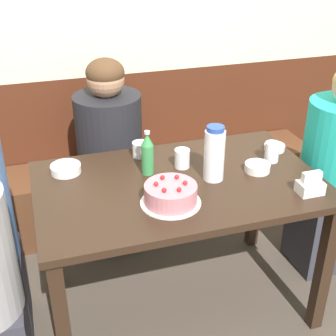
% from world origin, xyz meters
% --- Properties ---
extents(ground_plane, '(12.00, 12.00, 0.00)m').
position_xyz_m(ground_plane, '(0.00, 0.00, 0.00)').
color(ground_plane, '#4C4238').
extents(back_wall, '(4.80, 0.04, 2.50)m').
position_xyz_m(back_wall, '(0.00, 1.05, 1.25)').
color(back_wall, '#4C2314').
rests_on(back_wall, ground_plane).
extents(bench_seat, '(2.38, 0.38, 0.43)m').
position_xyz_m(bench_seat, '(0.00, 0.83, 0.21)').
color(bench_seat, '#56331E').
rests_on(bench_seat, ground_plane).
extents(dining_table, '(1.31, 0.81, 0.74)m').
position_xyz_m(dining_table, '(0.00, 0.00, 0.65)').
color(dining_table, black).
rests_on(dining_table, ground_plane).
extents(birthday_cake, '(0.26, 0.26, 0.11)m').
position_xyz_m(birthday_cake, '(-0.09, -0.17, 0.79)').
color(birthday_cake, white).
rests_on(birthday_cake, dining_table).
extents(water_pitcher, '(0.09, 0.09, 0.26)m').
position_xyz_m(water_pitcher, '(0.16, -0.02, 0.87)').
color(water_pitcher, white).
rests_on(water_pitcher, dining_table).
extents(soju_bottle, '(0.06, 0.06, 0.22)m').
position_xyz_m(soju_bottle, '(-0.12, 0.12, 0.85)').
color(soju_bottle, '#388E4C').
rests_on(soju_bottle, dining_table).
extents(napkin_holder, '(0.11, 0.08, 0.11)m').
position_xyz_m(napkin_holder, '(0.52, -0.27, 0.78)').
color(napkin_holder, white).
rests_on(napkin_holder, dining_table).
extents(bowl_soup_white, '(0.11, 0.11, 0.03)m').
position_xyz_m(bowl_soup_white, '(0.58, 0.16, 0.76)').
color(bowl_soup_white, white).
rests_on(bowl_soup_white, dining_table).
extents(bowl_rice_small, '(0.12, 0.12, 0.04)m').
position_xyz_m(bowl_rice_small, '(0.39, -0.02, 0.76)').
color(bowl_rice_small, white).
rests_on(bowl_rice_small, dining_table).
extents(bowl_side_dish, '(0.14, 0.14, 0.04)m').
position_xyz_m(bowl_side_dish, '(-0.49, 0.24, 0.76)').
color(bowl_side_dish, white).
rests_on(bowl_side_dish, dining_table).
extents(glass_water_tall, '(0.07, 0.07, 0.10)m').
position_xyz_m(glass_water_tall, '(0.50, 0.06, 0.79)').
color(glass_water_tall, silver).
rests_on(glass_water_tall, dining_table).
extents(glass_tumbler_short, '(0.08, 0.08, 0.08)m').
position_xyz_m(glass_tumbler_short, '(-0.11, 0.30, 0.78)').
color(glass_tumbler_short, silver).
rests_on(glass_tumbler_short, dining_table).
extents(glass_shot_small, '(0.07, 0.07, 0.09)m').
position_xyz_m(glass_shot_small, '(0.06, 0.13, 0.79)').
color(glass_shot_small, silver).
rests_on(glass_shot_small, dining_table).
extents(person_teal_shirt, '(0.38, 0.38, 1.16)m').
position_xyz_m(person_teal_shirt, '(-0.20, 0.66, 0.58)').
color(person_teal_shirt, '#33333D').
rests_on(person_teal_shirt, ground_plane).
extents(person_pale_blue_shirt, '(0.37, 0.37, 1.18)m').
position_xyz_m(person_pale_blue_shirt, '(0.92, 0.08, 0.58)').
color(person_pale_blue_shirt, '#33333D').
rests_on(person_pale_blue_shirt, ground_plane).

